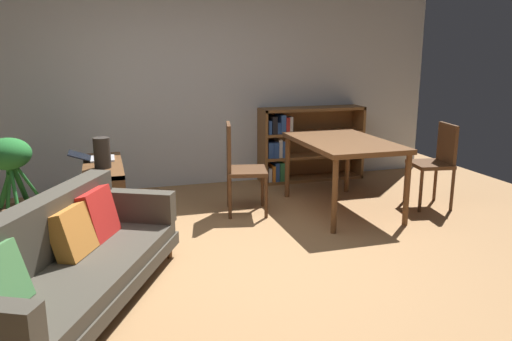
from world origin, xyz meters
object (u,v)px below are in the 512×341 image
at_px(dining_table, 343,147).
at_px(bookshelf, 303,144).
at_px(dining_chair_near, 239,164).
at_px(desk_speaker, 102,153).
at_px(potted_floor_plant, 10,174).
at_px(dining_chair_far, 436,160).
at_px(fabric_couch, 64,262).
at_px(open_laptop, 94,157).
at_px(media_console, 105,195).

height_order(dining_table, bookshelf, bookshelf).
distance_m(dining_chair_near, bookshelf, 1.64).
relative_size(desk_speaker, dining_chair_near, 0.30).
bearing_deg(potted_floor_plant, dining_chair_near, -4.68).
xyz_separation_m(dining_chair_far, bookshelf, (-0.95, 1.54, -0.04)).
height_order(fabric_couch, open_laptop, fabric_couch).
bearing_deg(open_laptop, desk_speaker, -78.53).
xyz_separation_m(media_console, dining_chair_near, (1.37, 0.03, 0.22)).
bearing_deg(media_console, open_laptop, 110.48).
bearing_deg(open_laptop, dining_chair_far, -9.16).
xyz_separation_m(dining_table, bookshelf, (0.10, 1.38, -0.21)).
height_order(fabric_couch, media_console, fabric_couch).
relative_size(open_laptop, dining_chair_far, 0.48).
distance_m(dining_table, dining_chair_far, 1.08).
bearing_deg(desk_speaker, dining_table, -0.48).
bearing_deg(potted_floor_plant, dining_table, -7.14).
bearing_deg(bookshelf, dining_table, -94.28).
height_order(fabric_couch, dining_chair_near, dining_chair_near).
distance_m(open_laptop, potted_floor_plant, 0.79).
height_order(fabric_couch, dining_table, dining_table).
bearing_deg(dining_chair_far, media_console, 173.92).
relative_size(open_laptop, potted_floor_plant, 0.49).
distance_m(fabric_couch, potted_floor_plant, 1.94).
distance_m(fabric_couch, dining_table, 3.10).
xyz_separation_m(desk_speaker, dining_table, (2.44, -0.02, -0.08)).
distance_m(potted_floor_plant, bookshelf, 3.54).
relative_size(media_console, bookshelf, 0.79).
bearing_deg(dining_chair_near, desk_speaker, -171.22).
bearing_deg(dining_chair_far, bookshelf, 121.58).
bearing_deg(dining_table, media_console, 175.18).
bearing_deg(dining_chair_far, fabric_couch, -161.49).
bearing_deg(bookshelf, dining_chair_far, -58.42).
distance_m(open_laptop, desk_speaker, 0.41).
xyz_separation_m(desk_speaker, potted_floor_plant, (-0.86, 0.39, -0.24)).
relative_size(potted_floor_plant, dining_table, 0.65).
xyz_separation_m(media_console, open_laptop, (-0.08, 0.20, 0.34)).
xyz_separation_m(dining_chair_near, dining_chair_far, (2.13, -0.40, -0.01)).
distance_m(open_laptop, dining_chair_far, 3.62).
relative_size(dining_table, dining_chair_far, 1.49).
height_order(media_console, open_laptop, open_laptop).
relative_size(open_laptop, dining_chair_near, 0.46).
height_order(desk_speaker, dining_chair_far, dining_chair_far).
distance_m(fabric_couch, desk_speaker, 1.54).
distance_m(desk_speaker, bookshelf, 2.90).
xyz_separation_m(fabric_couch, bookshelf, (2.83, 2.81, 0.14)).
height_order(open_laptop, potted_floor_plant, potted_floor_plant).
bearing_deg(dining_chair_far, open_laptop, 170.84).
height_order(dining_chair_near, bookshelf, bookshelf).
xyz_separation_m(fabric_couch, media_console, (0.28, 1.64, -0.02)).
height_order(desk_speaker, bookshelf, bookshelf).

